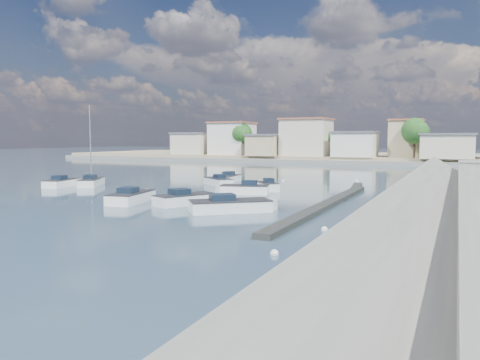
# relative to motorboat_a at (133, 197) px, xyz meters

# --- Properties ---
(ground) EXTENTS (400.00, 400.00, 0.00)m
(ground) POSITION_rel_motorboat_a_xyz_m (8.11, 33.85, -0.38)
(ground) COLOR #2B4657
(ground) RESTS_ON ground
(breakwater) EXTENTS (2.00, 31.02, 0.35)m
(breakwater) POSITION_rel_motorboat_a_xyz_m (15.01, 6.54, -0.21)
(breakwater) COLOR black
(breakwater) RESTS_ON ground
(far_shore_land) EXTENTS (160.00, 40.00, 1.40)m
(far_shore_land) POSITION_rel_motorboat_a_xyz_m (8.11, 85.85, 0.32)
(far_shore_land) COLOR gray
(far_shore_land) RESTS_ON ground
(far_shore_quay) EXTENTS (160.00, 2.50, 0.80)m
(far_shore_quay) POSITION_rel_motorboat_a_xyz_m (8.11, 64.85, 0.02)
(far_shore_quay) COLOR slate
(far_shore_quay) RESTS_ON ground
(far_town) EXTENTS (113.01, 12.80, 8.35)m
(far_town) POSITION_rel_motorboat_a_xyz_m (18.82, 70.77, 4.56)
(far_town) COLOR beige
(far_town) RESTS_ON far_shore_land
(shore_trees) EXTENTS (74.56, 38.32, 7.92)m
(shore_trees) POSITION_rel_motorboat_a_xyz_m (16.45, 61.97, 5.84)
(shore_trees) COLOR #38281E
(shore_trees) RESTS_ON ground
(motorboat_a) EXTENTS (3.07, 5.91, 1.48)m
(motorboat_a) POSITION_rel_motorboat_a_xyz_m (0.00, 0.00, 0.00)
(motorboat_a) COLOR white
(motorboat_a) RESTS_ON ground
(motorboat_b) EXTENTS (3.86, 5.29, 1.48)m
(motorboat_b) POSITION_rel_motorboat_a_xyz_m (4.82, 0.67, -0.00)
(motorboat_b) COLOR white
(motorboat_b) RESTS_ON ground
(motorboat_c) EXTENTS (4.46, 4.03, 1.48)m
(motorboat_c) POSITION_rel_motorboat_a_xyz_m (-0.21, 15.19, 0.00)
(motorboat_c) COLOR white
(motorboat_c) RESTS_ON ground
(motorboat_d) EXTENTS (5.08, 2.94, 1.48)m
(motorboat_d) POSITION_rel_motorboat_a_xyz_m (5.74, 8.91, -0.00)
(motorboat_d) COLOR white
(motorboat_d) RESTS_ON ground
(motorboat_e) EXTENTS (2.71, 5.22, 1.48)m
(motorboat_e) POSITION_rel_motorboat_a_xyz_m (-14.55, 6.81, -0.00)
(motorboat_e) COLOR white
(motorboat_e) RESTS_ON ground
(motorboat_f) EXTENTS (3.35, 3.65, 1.48)m
(motorboat_f) POSITION_rel_motorboat_a_xyz_m (6.79, 12.58, -0.00)
(motorboat_f) COLOR white
(motorboat_f) RESTS_ON ground
(motorboat_g) EXTENTS (2.36, 5.52, 1.48)m
(motorboat_g) POSITION_rel_motorboat_a_xyz_m (-0.66, 18.41, 0.00)
(motorboat_g) COLOR white
(motorboat_g) RESTS_ON ground
(motorboat_h) EXTENTS (5.82, 5.35, 1.48)m
(motorboat_h) POSITION_rel_motorboat_a_xyz_m (9.76, -1.11, -0.00)
(motorboat_h) COLOR white
(motorboat_h) RESTS_ON ground
(sailboat) EXTENTS (4.17, 5.59, 9.00)m
(sailboat) POSITION_rel_motorboat_a_xyz_m (-12.50, 8.92, 0.04)
(sailboat) COLOR white
(sailboat) RESTS_ON ground
(mooring_buoys) EXTENTS (16.55, 38.05, 0.39)m
(mooring_buoys) POSITION_rel_motorboat_a_xyz_m (15.56, 8.44, -0.33)
(mooring_buoys) COLOR white
(mooring_buoys) RESTS_ON ground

